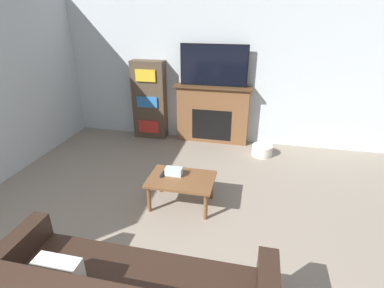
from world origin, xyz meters
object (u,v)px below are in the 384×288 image
object	(u,v)px
coffee_table	(181,182)
fireplace	(212,114)
bookshelf	(150,100)
storage_basket	(262,150)
tv	(214,65)

from	to	relation	value
coffee_table	fireplace	bearing A→B (deg)	88.42
fireplace	bookshelf	size ratio (longest dim) A/B	0.95
fireplace	bookshelf	bearing A→B (deg)	-179.00
coffee_table	storage_basket	bearing A→B (deg)	59.27
coffee_table	bookshelf	world-z (taller)	bookshelf
fireplace	coffee_table	bearing A→B (deg)	-91.58
tv	storage_basket	size ratio (longest dim) A/B	3.38
tv	coffee_table	bearing A→B (deg)	-91.59
tv	coffee_table	distance (m)	2.44
fireplace	coffee_table	distance (m)	2.19
tv	bookshelf	world-z (taller)	tv
tv	fireplace	bearing A→B (deg)	90.00
coffee_table	tv	bearing A→B (deg)	88.41
fireplace	coffee_table	xyz separation A→B (m)	(-0.06, -2.18, -0.21)
tv	bookshelf	size ratio (longest dim) A/B	0.80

